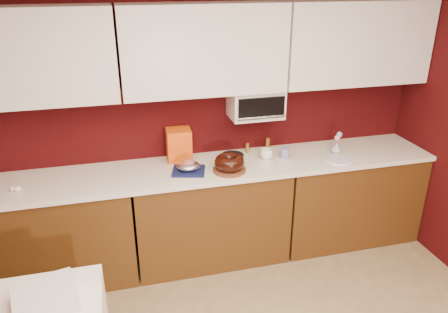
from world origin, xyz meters
TOP-DOWN VIEW (x-y plane):
  - wall_back at (0.00, 2.25)m, footprint 4.00×0.02m
  - base_cabinet_left at (-1.33, 1.94)m, footprint 1.31×0.58m
  - base_cabinet_center at (0.00, 1.94)m, footprint 1.31×0.58m
  - base_cabinet_right at (1.33, 1.94)m, footprint 1.31×0.58m
  - countertop at (0.00, 1.94)m, footprint 4.00×0.62m
  - upper_cabinet_left at (-1.33, 2.08)m, footprint 1.31×0.33m
  - upper_cabinet_center at (0.00, 2.08)m, footprint 1.31×0.33m
  - upper_cabinet_right at (1.33, 2.08)m, footprint 1.31×0.33m
  - toaster_oven at (0.45, 2.10)m, footprint 0.45×0.30m
  - toaster_oven_door at (0.45, 1.94)m, footprint 0.40×0.02m
  - toaster_oven_handle at (0.45, 1.93)m, footprint 0.42×0.02m
  - cake_base at (0.14, 1.80)m, footprint 0.34×0.34m
  - bundt_cake at (0.14, 1.80)m, footprint 0.26×0.26m
  - navy_towel at (-0.19, 1.87)m, footprint 0.31×0.28m
  - foil_ham_nest at (-0.19, 1.87)m, footprint 0.22×0.20m
  - roasted_ham at (-0.19, 1.87)m, footprint 0.12×0.11m
  - pandoro_box at (-0.22, 2.14)m, footprint 0.21×0.19m
  - dark_pan at (0.24, 2.06)m, footprint 0.24×0.24m
  - coffee_mug at (0.52, 1.97)m, footprint 0.13×0.13m
  - blue_jar at (0.68, 1.94)m, footprint 0.09×0.09m
  - flower_vase at (1.17, 1.93)m, footprint 0.08×0.08m
  - flower_pink at (1.17, 1.93)m, footprint 0.05×0.05m
  - flower_blue at (1.20, 1.95)m, footprint 0.05×0.05m
  - china_plate at (1.12, 1.78)m, footprint 0.27×0.27m
  - amber_bottle at (0.40, 2.15)m, footprint 0.04×0.04m
  - egg_left at (-1.49, 1.85)m, footprint 0.06×0.05m
  - egg_right at (-1.53, 1.87)m, footprint 0.06×0.05m
  - newspaper_stack at (-1.19, 0.70)m, footprint 0.37×0.33m
  - amber_bottle_tall at (0.60, 2.15)m, footprint 0.04×0.04m

SIDE VIEW (x-z plane):
  - base_cabinet_left at x=-1.33m, z-range 0.00..0.86m
  - base_cabinet_center at x=0.00m, z-range 0.00..0.86m
  - base_cabinet_right at x=1.33m, z-range 0.00..0.86m
  - newspaper_stack at x=-1.19m, z-range 0.75..0.86m
  - countertop at x=0.00m, z-range 0.86..0.90m
  - china_plate at x=1.12m, z-range 0.90..0.91m
  - navy_towel at x=-0.19m, z-range 0.90..0.92m
  - cake_base at x=0.14m, z-range 0.90..0.93m
  - dark_pan at x=0.24m, z-range 0.90..0.93m
  - egg_right at x=-1.53m, z-range 0.90..0.94m
  - egg_left at x=-1.49m, z-range 0.90..0.94m
  - amber_bottle at x=0.40m, z-range 0.90..0.99m
  - blue_jar at x=0.68m, z-range 0.90..1.00m
  - flower_vase at x=1.17m, z-range 0.90..1.01m
  - coffee_mug at x=0.52m, z-range 0.90..1.01m
  - foil_ham_nest at x=-0.19m, z-range 0.92..0.99m
  - amber_bottle_tall at x=0.60m, z-range 0.90..1.02m
  - roasted_ham at x=-0.19m, z-range 0.95..1.01m
  - bundt_cake at x=0.14m, z-range 0.93..1.03m
  - pandoro_box at x=-0.22m, z-range 0.90..1.18m
  - flower_pink at x=1.17m, z-range 1.02..1.07m
  - flower_blue at x=1.20m, z-range 1.04..1.10m
  - wall_back at x=0.00m, z-range 0.00..2.50m
  - toaster_oven_handle at x=0.45m, z-range 1.29..1.31m
  - toaster_oven at x=0.45m, z-range 1.25..1.50m
  - toaster_oven_door at x=0.45m, z-range 1.28..1.47m
  - upper_cabinet_left at x=-1.33m, z-range 1.50..2.20m
  - upper_cabinet_center at x=0.00m, z-range 1.50..2.20m
  - upper_cabinet_right at x=1.33m, z-range 1.50..2.20m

